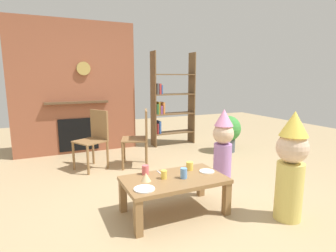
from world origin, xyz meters
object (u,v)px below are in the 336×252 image
(dining_chair_middle, at_px, (140,135))
(bookshelf, at_px, (170,103))
(child_with_cone_hat, at_px, (291,164))
(dining_chair_left, at_px, (95,136))
(paper_cup_near_left, at_px, (145,170))
(paper_cup_far_left, at_px, (184,173))
(paper_plate_rear, at_px, (144,189))
(coffee_table, at_px, (174,184))
(paper_plate_front, at_px, (207,171))
(potted_plant_tall, at_px, (228,131))
(paper_cup_center, at_px, (190,166))
(child_in_pink, at_px, (223,144))
(birthday_cake_slice, at_px, (146,177))
(paper_cup_near_right, at_px, (164,175))

(dining_chair_middle, bearing_deg, bookshelf, -113.82)
(child_with_cone_hat, distance_m, dining_chair_left, 2.81)
(paper_cup_near_left, height_order, dining_chair_left, dining_chair_left)
(paper_cup_far_left, xyz_separation_m, paper_plate_rear, (-0.46, -0.10, -0.05))
(bookshelf, bearing_deg, paper_cup_far_left, -112.37)
(child_with_cone_hat, bearing_deg, dining_chair_middle, -39.36)
(dining_chair_left, bearing_deg, bookshelf, -179.63)
(coffee_table, height_order, paper_plate_front, paper_plate_front)
(potted_plant_tall, bearing_deg, paper_cup_center, -137.27)
(paper_cup_far_left, xyz_separation_m, dining_chair_middle, (0.10, 1.64, 0.08))
(bookshelf, height_order, paper_cup_near_left, bookshelf)
(child_in_pink, relative_size, potted_plant_tall, 1.45)
(bookshelf, relative_size, birthday_cake_slice, 19.00)
(potted_plant_tall, bearing_deg, paper_cup_far_left, -136.77)
(paper_plate_front, bearing_deg, paper_cup_near_right, 178.67)
(paper_cup_near_right, relative_size, birthday_cake_slice, 0.87)
(paper_cup_far_left, bearing_deg, paper_plate_front, 10.95)
(bookshelf, bearing_deg, paper_plate_front, -106.81)
(paper_cup_near_left, relative_size, child_in_pink, 0.10)
(potted_plant_tall, bearing_deg, dining_chair_middle, -175.94)
(bookshelf, xyz_separation_m, dining_chair_middle, (-1.03, -1.10, -0.37))
(paper_cup_near_right, distance_m, potted_plant_tall, 2.67)
(paper_cup_center, xyz_separation_m, paper_plate_rear, (-0.64, -0.30, -0.04))
(bookshelf, xyz_separation_m, dining_chair_left, (-1.69, -0.88, -0.37))
(paper_cup_center, distance_m, paper_plate_rear, 0.71)
(bookshelf, relative_size, dining_chair_left, 2.11)
(paper_cup_far_left, height_order, birthday_cake_slice, paper_cup_far_left)
(paper_plate_front, distance_m, child_with_cone_hat, 0.85)
(birthday_cake_slice, height_order, dining_chair_left, dining_chair_left)
(bookshelf, xyz_separation_m, paper_plate_front, (-0.81, -2.68, -0.49))
(birthday_cake_slice, height_order, child_in_pink, child_in_pink)
(paper_plate_rear, height_order, potted_plant_tall, potted_plant_tall)
(paper_cup_center, distance_m, potted_plant_tall, 2.32)
(paper_cup_far_left, distance_m, potted_plant_tall, 2.58)
(child_in_pink, height_order, potted_plant_tall, child_in_pink)
(birthday_cake_slice, height_order, dining_chair_middle, dining_chair_middle)
(coffee_table, relative_size, dining_chair_middle, 1.16)
(paper_cup_near_left, xyz_separation_m, dining_chair_middle, (0.42, 1.37, 0.08))
(paper_cup_center, height_order, paper_plate_rear, paper_cup_center)
(paper_cup_near_left, bearing_deg, paper_cup_far_left, -40.17)
(paper_plate_rear, bearing_deg, paper_cup_far_left, 12.43)
(coffee_table, height_order, potted_plant_tall, potted_plant_tall)
(dining_chair_left, bearing_deg, dining_chair_middle, 134.58)
(paper_plate_rear, relative_size, child_in_pink, 0.20)
(coffee_table, relative_size, paper_plate_rear, 5.30)
(bookshelf, bearing_deg, paper_cup_near_right, -116.28)
(paper_plate_front, height_order, paper_plate_rear, same)
(paper_plate_rear, distance_m, dining_chair_left, 1.97)
(birthday_cake_slice, relative_size, dining_chair_left, 0.11)
(birthday_cake_slice, height_order, child_with_cone_hat, child_with_cone_hat)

